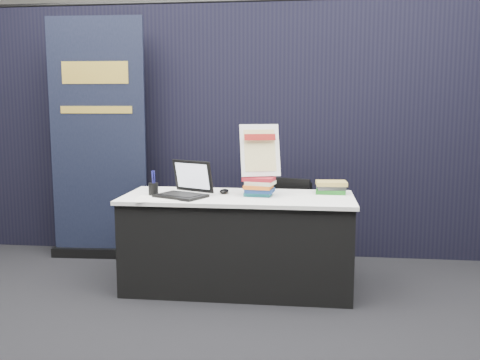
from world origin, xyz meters
name	(u,v)px	position (x,y,z in m)	size (l,w,h in m)	color
floor	(228,314)	(0.00, 0.00, 0.00)	(8.00, 8.00, 0.00)	black
wall_back	(269,83)	(0.00, 4.00, 1.75)	(8.00, 0.02, 3.50)	#B8B5AE
drape_partition	(252,131)	(0.00, 1.60, 1.20)	(6.00, 0.08, 2.40)	black
display_table	(238,242)	(0.00, 0.55, 0.38)	(1.80, 0.75, 0.75)	black
laptop	(182,188)	(-0.43, 0.47, 0.81)	(0.44, 0.43, 0.27)	black
mouse	(224,191)	(-0.12, 0.64, 0.77)	(0.07, 0.11, 0.04)	black
brochure_left	(157,199)	(-0.59, 0.31, 0.75)	(0.31, 0.22, 0.00)	silver
brochure_mid	(154,199)	(-0.60, 0.30, 0.75)	(0.28, 0.20, 0.00)	white
brochure_right	(157,197)	(-0.62, 0.41, 0.75)	(0.27, 0.19, 0.00)	white
pen_cup	(153,189)	(-0.66, 0.48, 0.80)	(0.08, 0.08, 0.10)	black
book_stack_tall	(259,186)	(0.17, 0.56, 0.82)	(0.24, 0.20, 0.15)	#1A6265
book_stack_short	(332,187)	(0.73, 0.74, 0.80)	(0.24, 0.18, 0.10)	#1A621C
info_sign	(260,151)	(0.17, 0.59, 1.10)	(0.33, 0.20, 0.42)	black
pullup_banner	(98,154)	(-1.41, 1.25, 1.00)	(0.96, 0.14, 2.26)	black
stacking_chair	(290,222)	(0.40, 0.98, 0.45)	(0.47, 0.48, 0.81)	black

